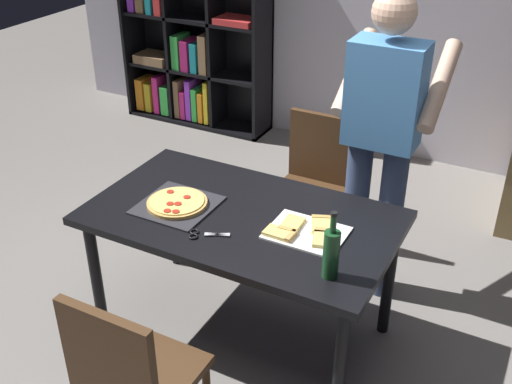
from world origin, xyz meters
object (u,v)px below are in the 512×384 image
object	(u,v)px
dining_table	(242,228)
chair_near_camera	(130,374)
pepperoni_pizza_on_tray	(177,204)
bookshelf	(191,16)
person_serving_pizza	(382,134)
kitchen_scissors	(202,234)
wine_bottle	(331,253)
chair_far_side	(313,178)

from	to	relation	value
dining_table	chair_near_camera	size ratio (longest dim) A/B	1.69
chair_near_camera	pepperoni_pizza_on_tray	bearing A→B (deg)	111.13
dining_table	bookshelf	xyz separation A→B (m)	(-1.83, 2.38, 0.32)
person_serving_pizza	kitchen_scissors	xyz separation A→B (m)	(-0.54, -0.95, -0.24)
pepperoni_pizza_on_tray	wine_bottle	size ratio (longest dim) A/B	1.15
person_serving_pizza	kitchen_scissors	world-z (taller)	person_serving_pizza
person_serving_pizza	pepperoni_pizza_on_tray	distance (m)	1.14
dining_table	chair_near_camera	xyz separation A→B (m)	(-0.00, -0.92, -0.16)
chair_far_side	person_serving_pizza	bearing A→B (deg)	-25.44
wine_bottle	person_serving_pizza	bearing A→B (deg)	96.19
wine_bottle	pepperoni_pizza_on_tray	bearing A→B (deg)	168.82
chair_far_side	wine_bottle	distance (m)	1.36
person_serving_pizza	pepperoni_pizza_on_tray	bearing A→B (deg)	-134.99
chair_near_camera	chair_far_side	distance (m)	1.85
dining_table	chair_far_side	xyz separation A→B (m)	(0.00, 0.92, -0.16)
dining_table	pepperoni_pizza_on_tray	size ratio (longest dim) A/B	4.16
bookshelf	pepperoni_pizza_on_tray	size ratio (longest dim) A/B	5.35
bookshelf	person_serving_pizza	bearing A→B (deg)	-36.16
dining_table	pepperoni_pizza_on_tray	distance (m)	0.35
chair_near_camera	bookshelf	size ratio (longest dim) A/B	0.46
person_serving_pizza	dining_table	bearing A→B (deg)	-123.35
bookshelf	wine_bottle	xyz separation A→B (m)	(2.39, -2.64, -0.12)
dining_table	person_serving_pizza	distance (m)	0.90
bookshelf	person_serving_pizza	distance (m)	2.84
chair_near_camera	bookshelf	bearing A→B (deg)	118.96
chair_near_camera	chair_far_side	size ratio (longest dim) A/B	1.00
chair_far_side	wine_bottle	xyz separation A→B (m)	(0.57, -1.18, 0.36)
kitchen_scissors	dining_table	bearing A→B (deg)	73.56
pepperoni_pizza_on_tray	bookshelf	bearing A→B (deg)	121.40
chair_far_side	chair_near_camera	bearing A→B (deg)	-90.00
pepperoni_pizza_on_tray	wine_bottle	bearing A→B (deg)	-11.18
chair_far_side	wine_bottle	world-z (taller)	wine_bottle
dining_table	kitchen_scissors	world-z (taller)	kitchen_scissors
chair_far_side	dining_table	bearing A→B (deg)	-90.00
chair_near_camera	wine_bottle	bearing A→B (deg)	49.44
person_serving_pizza	wine_bottle	xyz separation A→B (m)	(0.10, -0.96, -0.13)
chair_near_camera	person_serving_pizza	bearing A→B (deg)	74.12
person_serving_pizza	wine_bottle	world-z (taller)	person_serving_pizza
wine_bottle	dining_table	bearing A→B (deg)	155.34
bookshelf	wine_bottle	bearing A→B (deg)	-47.77
chair_far_side	wine_bottle	bearing A→B (deg)	-64.39
pepperoni_pizza_on_tray	wine_bottle	world-z (taller)	wine_bottle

